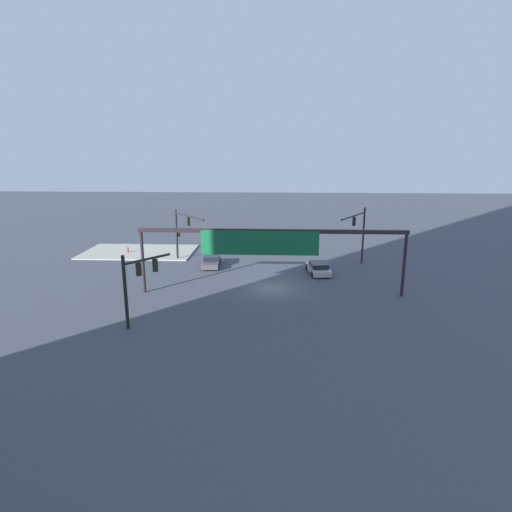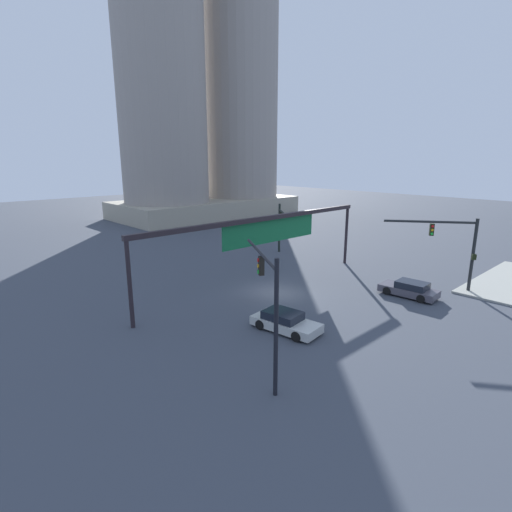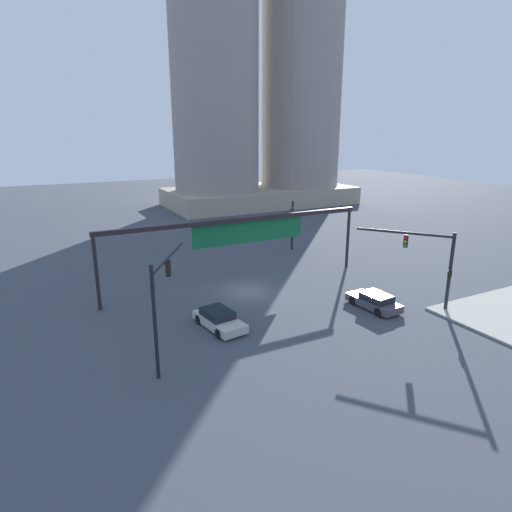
{
  "view_description": "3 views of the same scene",
  "coord_description": "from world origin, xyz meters",
  "px_view_note": "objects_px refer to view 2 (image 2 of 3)",
  "views": [
    {
      "loc": [
        -0.33,
        38.06,
        12.65
      ],
      "look_at": [
        1.38,
        1.76,
        3.53
      ],
      "focal_mm": 29.83,
      "sensor_mm": 36.0,
      "label": 1
    },
    {
      "loc": [
        -21.68,
        -20.55,
        10.45
      ],
      "look_at": [
        -0.66,
        1.96,
        2.78
      ],
      "focal_mm": 27.66,
      "sensor_mm": 36.0,
      "label": 2
    },
    {
      "loc": [
        -15.15,
        -30.53,
        12.83
      ],
      "look_at": [
        -0.25,
        -1.78,
        3.58
      ],
      "focal_mm": 30.63,
      "sensor_mm": 36.0,
      "label": 3
    }
  ],
  "objects_px": {
    "traffic_signal_opposite_side": "(268,293)",
    "sedan_car_approaching": "(285,322)",
    "traffic_signal_near_corner": "(281,222)",
    "traffic_signal_cross_street": "(454,242)",
    "sedan_car_waiting_far": "(409,289)"
  },
  "relations": [
    {
      "from": "traffic_signal_cross_street",
      "to": "traffic_signal_near_corner",
      "type": "bearing_deg",
      "value": -35.6
    },
    {
      "from": "traffic_signal_near_corner",
      "to": "sedan_car_approaching",
      "type": "xyz_separation_m",
      "value": [
        -14.57,
        -14.27,
        -3.01
      ]
    },
    {
      "from": "sedan_car_approaching",
      "to": "sedan_car_waiting_far",
      "type": "height_order",
      "value": "same"
    },
    {
      "from": "traffic_signal_opposite_side",
      "to": "sedan_car_approaching",
      "type": "height_order",
      "value": "traffic_signal_opposite_side"
    },
    {
      "from": "traffic_signal_opposite_side",
      "to": "sedan_car_approaching",
      "type": "xyz_separation_m",
      "value": [
        4.6,
        3.12,
        -3.78
      ]
    },
    {
      "from": "traffic_signal_opposite_side",
      "to": "sedan_car_approaching",
      "type": "relative_size",
      "value": 1.4
    },
    {
      "from": "traffic_signal_near_corner",
      "to": "traffic_signal_cross_street",
      "type": "height_order",
      "value": "traffic_signal_cross_street"
    },
    {
      "from": "traffic_signal_near_corner",
      "to": "sedan_car_approaching",
      "type": "distance_m",
      "value": 20.61
    },
    {
      "from": "traffic_signal_near_corner",
      "to": "traffic_signal_cross_street",
      "type": "relative_size",
      "value": 0.93
    },
    {
      "from": "traffic_signal_near_corner",
      "to": "sedan_car_approaching",
      "type": "relative_size",
      "value": 1.2
    },
    {
      "from": "sedan_car_approaching",
      "to": "sedan_car_waiting_far",
      "type": "bearing_deg",
      "value": 70.6
    },
    {
      "from": "sedan_car_approaching",
      "to": "traffic_signal_near_corner",
      "type": "bearing_deg",
      "value": 126.3
    },
    {
      "from": "traffic_signal_near_corner",
      "to": "traffic_signal_cross_street",
      "type": "xyz_separation_m",
      "value": [
        0.58,
        -18.15,
        0.5
      ]
    },
    {
      "from": "traffic_signal_cross_street",
      "to": "sedan_car_waiting_far",
      "type": "height_order",
      "value": "traffic_signal_cross_street"
    },
    {
      "from": "traffic_signal_opposite_side",
      "to": "sedan_car_approaching",
      "type": "bearing_deg",
      "value": -24.4
    }
  ]
}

